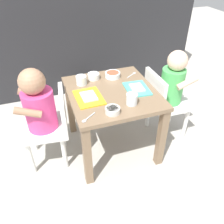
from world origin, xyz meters
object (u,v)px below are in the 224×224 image
at_px(dog, 84,88).
at_px(cereal_bowl_right_side, 113,110).
at_px(food_tray_left, 89,97).
at_px(cereal_bowl_left_side, 113,75).
at_px(seated_child_right, 170,86).
at_px(veggie_bowl_far, 94,76).
at_px(seated_child_left, 41,108).
at_px(spoon_by_left_tray, 87,118).
at_px(water_cup_right, 132,100).
at_px(water_cup_left, 81,81).
at_px(food_tray_right, 137,88).
at_px(spoon_by_right_tray, 132,74).
at_px(dining_table, 112,102).

relative_size(dog, cereal_bowl_right_side, 4.45).
distance_m(food_tray_left, cereal_bowl_left_side, 0.29).
height_order(seated_child_right, dog, seated_child_right).
xyz_separation_m(seated_child_right, food_tray_left, (-0.57, -0.04, 0.06)).
relative_size(seated_child_right, veggie_bowl_far, 8.35).
xyz_separation_m(seated_child_right, cereal_bowl_left_side, (-0.36, 0.15, 0.07)).
xyz_separation_m(seated_child_left, cereal_bowl_left_side, (0.49, 0.15, 0.06)).
xyz_separation_m(cereal_bowl_right_side, spoon_by_left_tray, (-0.14, -0.01, -0.01)).
relative_size(water_cup_right, spoon_by_left_tray, 0.72).
relative_size(seated_child_left, cereal_bowl_left_side, 6.50).
height_order(cereal_bowl_right_side, spoon_by_left_tray, cereal_bowl_right_side).
distance_m(seated_child_left, water_cup_left, 0.30).
height_order(seated_child_left, food_tray_left, seated_child_left).
distance_m(seated_child_left, food_tray_right, 0.58).
relative_size(food_tray_right, spoon_by_right_tray, 2.12).
bearing_deg(water_cup_right, food_tray_left, 146.92).
xyz_separation_m(cereal_bowl_left_side, spoon_by_left_tray, (-0.27, -0.39, -0.02)).
bearing_deg(spoon_by_right_tray, water_cup_right, -113.72).
bearing_deg(cereal_bowl_left_side, water_cup_left, -173.33).
bearing_deg(dog, cereal_bowl_left_side, -68.76).
relative_size(seated_child_left, seated_child_right, 1.02).
distance_m(food_tray_right, spoon_by_right_tray, 0.19).
bearing_deg(water_cup_right, veggie_bowl_far, 108.83).
relative_size(seated_child_left, food_tray_left, 3.15).
relative_size(seated_child_right, water_cup_right, 10.14).
relative_size(dining_table, cereal_bowl_right_side, 7.01).
distance_m(water_cup_left, cereal_bowl_left_side, 0.22).
relative_size(food_tray_right, water_cup_right, 3.02).
bearing_deg(food_tray_left, dining_table, 10.67).
bearing_deg(dining_table, food_tray_right, -10.67).
distance_m(veggie_bowl_far, spoon_by_right_tray, 0.26).
bearing_deg(dining_table, spoon_by_left_tray, -133.74).
bearing_deg(water_cup_right, dining_table, 109.40).
relative_size(dining_table, spoon_by_right_tray, 6.24).
relative_size(spoon_by_left_tray, spoon_by_right_tray, 0.98).
bearing_deg(food_tray_left, food_tray_right, -0.00).
relative_size(water_cup_left, veggie_bowl_far, 0.87).
bearing_deg(seated_child_left, cereal_bowl_right_side, -32.80).
bearing_deg(dog, food_tray_right, -67.74).
xyz_separation_m(dining_table, water_cup_right, (0.06, -0.17, 0.11)).
height_order(seated_child_left, veggie_bowl_far, seated_child_left).
relative_size(food_tray_right, water_cup_left, 2.86).
relative_size(dining_table, food_tray_right, 2.94).
relative_size(seated_child_left, water_cup_left, 9.82).
relative_size(seated_child_right, food_tray_left, 3.08).
bearing_deg(cereal_bowl_right_side, cereal_bowl_left_side, 70.70).
bearing_deg(seated_child_right, spoon_by_left_tray, -159.64).
xyz_separation_m(seated_child_right, water_cup_left, (-0.57, 0.13, 0.08)).
height_order(dog, water_cup_left, water_cup_left).
height_order(spoon_by_left_tray, spoon_by_right_tray, same).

